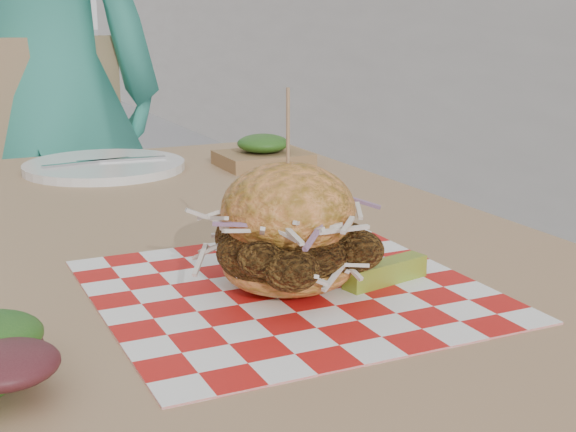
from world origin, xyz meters
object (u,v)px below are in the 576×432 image
diner (42,90)px  patio_table (183,290)px  patio_chair (43,209)px  sandwich (288,235)px

diner → patio_table: 1.17m
patio_chair → sandwich: (0.05, -1.27, 0.25)m
diner → sandwich: 1.41m
patio_chair → sandwich: patio_chair is taller
diner → patio_chair: bearing=91.7°
patio_chair → sandwich: 1.29m
patio_chair → diner: bearing=58.6°
patio_table → sandwich: size_ratio=6.18×
patio_table → sandwich: sandwich is taller
diner → patio_chair: 0.31m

